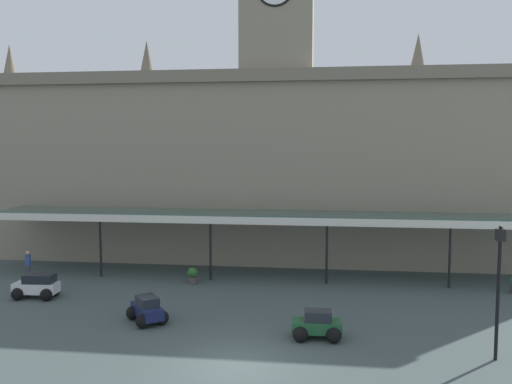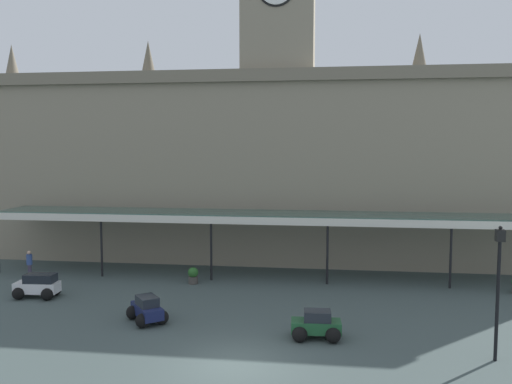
% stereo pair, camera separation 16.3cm
% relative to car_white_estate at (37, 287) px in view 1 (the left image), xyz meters
% --- Properties ---
extents(ground_plane, '(140.00, 140.00, 0.00)m').
position_rel_car_white_estate_xyz_m(ground_plane, '(11.72, -6.92, -0.56)').
color(ground_plane, '#404E4C').
extents(station_building, '(41.85, 6.48, 22.31)m').
position_rel_car_white_estate_xyz_m(station_building, '(11.72, 11.45, 6.63)').
color(station_building, gray).
rests_on(station_building, ground).
extents(entrance_canopy, '(34.34, 3.26, 3.92)m').
position_rel_car_white_estate_xyz_m(entrance_canopy, '(11.72, 5.99, 3.21)').
color(entrance_canopy, '#38564C').
rests_on(entrance_canopy, ground).
extents(car_white_estate, '(2.30, 1.63, 1.27)m').
position_rel_car_white_estate_xyz_m(car_white_estate, '(0.00, 0.00, 0.00)').
color(car_white_estate, silver).
rests_on(car_white_estate, ground).
extents(car_navy_sedan, '(2.17, 2.24, 1.19)m').
position_rel_car_white_estate_xyz_m(car_navy_sedan, '(7.00, -2.90, -0.06)').
color(car_navy_sedan, '#19214C').
rests_on(car_navy_sedan, ground).
extents(car_green_sedan, '(2.09, 1.59, 1.19)m').
position_rel_car_white_estate_xyz_m(car_green_sedan, '(14.65, -3.98, -0.06)').
color(car_green_sedan, '#1E512D').
rests_on(car_green_sedan, ground).
extents(pedestrian_near_entrance, '(0.34, 0.34, 1.67)m').
position_rel_car_white_estate_xyz_m(pedestrian_near_entrance, '(-2.73, 3.77, 0.34)').
color(pedestrian_near_entrance, '#3F384C').
rests_on(pedestrian_near_entrance, ground).
extents(victorian_lamppost, '(0.30, 0.30, 5.06)m').
position_rel_car_white_estate_xyz_m(victorian_lamppost, '(21.29, -5.34, 2.57)').
color(victorian_lamppost, black).
rests_on(victorian_lamppost, ground).
extents(planter_forecourt_centre, '(0.60, 0.60, 0.96)m').
position_rel_car_white_estate_xyz_m(planter_forecourt_centre, '(7.42, 3.78, -0.07)').
color(planter_forecourt_centre, '#47423D').
rests_on(planter_forecourt_centre, ground).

